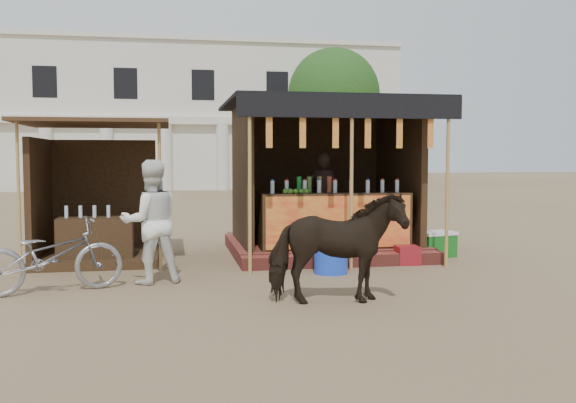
# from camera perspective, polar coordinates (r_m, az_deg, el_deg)

# --- Properties ---
(ground) EXTENTS (120.00, 120.00, 0.00)m
(ground) POSITION_cam_1_polar(r_m,az_deg,el_deg) (8.50, 1.98, -8.16)
(ground) COLOR #846B4C
(ground) RESTS_ON ground
(main_stall) EXTENTS (3.60, 3.61, 2.78)m
(main_stall) POSITION_cam_1_polar(r_m,az_deg,el_deg) (11.83, 3.22, 0.28)
(main_stall) COLOR brown
(main_stall) RESTS_ON ground
(secondary_stall) EXTENTS (2.40, 2.40, 2.38)m
(secondary_stall) POSITION_cam_1_polar(r_m,az_deg,el_deg) (11.47, -17.31, -0.88)
(secondary_stall) COLOR #3C2916
(secondary_stall) RESTS_ON ground
(cow) EXTENTS (1.66, 0.83, 1.37)m
(cow) POSITION_cam_1_polar(r_m,az_deg,el_deg) (7.80, 4.32, -4.16)
(cow) COLOR black
(cow) RESTS_ON ground
(motorbike) EXTENTS (1.98, 1.18, 0.98)m
(motorbike) POSITION_cam_1_polar(r_m,az_deg,el_deg) (9.00, -20.38, -4.55)
(motorbike) COLOR gray
(motorbike) RESTS_ON ground
(bystander) EXTENTS (0.98, 0.85, 1.75)m
(bystander) POSITION_cam_1_polar(r_m,az_deg,el_deg) (9.25, -12.11, -1.77)
(bystander) COLOR white
(bystander) RESTS_ON ground
(blue_barrel) EXTENTS (0.59, 0.59, 0.79)m
(blue_barrel) POSITION_cam_1_polar(r_m,az_deg,el_deg) (9.88, 3.84, -4.14)
(blue_barrel) COLOR blue
(blue_barrel) RESTS_ON ground
(red_crate) EXTENTS (0.40, 0.43, 0.30)m
(red_crate) POSITION_cam_1_polar(r_m,az_deg,el_deg) (10.91, 10.55, -4.71)
(red_crate) COLOR maroon
(red_crate) RESTS_ON ground
(cooler) EXTENTS (0.73, 0.58, 0.46)m
(cooler) POSITION_cam_1_polar(r_m,az_deg,el_deg) (11.79, 13.02, -3.70)
(cooler) COLOR #16661B
(cooler) RESTS_ON ground
(background_building) EXTENTS (26.00, 7.45, 8.18)m
(background_building) POSITION_cam_1_polar(r_m,az_deg,el_deg) (38.12, -10.84, 7.22)
(background_building) COLOR silver
(background_building) RESTS_ON ground
(tree) EXTENTS (4.50, 4.40, 7.00)m
(tree) POSITION_cam_1_polar(r_m,az_deg,el_deg) (31.33, 3.68, 9.20)
(tree) COLOR #382314
(tree) RESTS_ON ground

